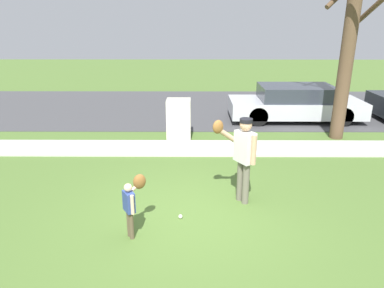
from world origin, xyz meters
The scene contains 9 objects.
ground_plane centered at (0.00, 3.50, 0.00)m, with size 48.00×48.00×0.00m, color #4C6B2D.
sidewalk_strip centered at (0.00, 3.60, 0.03)m, with size 36.00×1.20×0.06m, color beige.
road_surface centered at (0.00, 8.60, 0.01)m, with size 36.00×6.80×0.02m, color #424244.
person_adult centered at (0.95, 0.58, 1.06)m, with size 0.85×0.52×1.70m.
person_child centered at (-0.96, -0.59, 0.66)m, with size 0.39×0.53×1.02m.
baseball centered at (-0.21, -0.07, 0.04)m, with size 0.07×0.07×0.07m, color white.
utility_cabinet centered at (-0.43, 4.52, 0.60)m, with size 0.71×0.62×1.21m, color beige.
street_tree_near centered at (4.37, 4.64, 2.98)m, with size 1.85×1.89×5.62m.
parked_sedan_silver centered at (3.61, 6.67, 0.62)m, with size 4.60×1.80×1.23m.
Camera 1 is at (0.04, -5.73, 3.40)m, focal length 33.31 mm.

